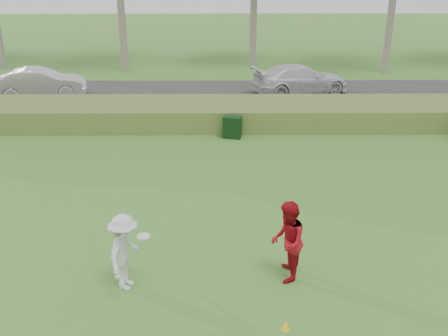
{
  "coord_description": "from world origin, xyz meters",
  "views": [
    {
      "loc": [
        -0.09,
        -8.08,
        6.31
      ],
      "look_at": [
        0.0,
        4.0,
        1.3
      ],
      "focal_mm": 40.0,
      "sensor_mm": 36.0,
      "label": 1
    }
  ],
  "objects_px": {
    "player_white": "(125,252)",
    "player_red": "(287,242)",
    "cone_yellow": "(286,325)",
    "utility_cabinet": "(232,127)",
    "car_mid": "(40,83)",
    "car_right": "(300,79)"
  },
  "relations": [
    {
      "from": "player_white",
      "to": "player_red",
      "type": "xyz_separation_m",
      "value": [
        3.35,
        0.29,
        0.06
      ]
    },
    {
      "from": "player_white",
      "to": "player_red",
      "type": "distance_m",
      "value": 3.37
    },
    {
      "from": "cone_yellow",
      "to": "player_red",
      "type": "bearing_deg",
      "value": 83.08
    },
    {
      "from": "cone_yellow",
      "to": "utility_cabinet",
      "type": "xyz_separation_m",
      "value": [
        -0.74,
        10.89,
        0.33
      ]
    },
    {
      "from": "cone_yellow",
      "to": "car_mid",
      "type": "relative_size",
      "value": 0.04
    },
    {
      "from": "player_red",
      "to": "car_right",
      "type": "distance_m",
      "value": 16.3
    },
    {
      "from": "utility_cabinet",
      "to": "car_right",
      "type": "relative_size",
      "value": 0.17
    },
    {
      "from": "player_red",
      "to": "car_right",
      "type": "xyz_separation_m",
      "value": [
        2.67,
        16.08,
        -0.12
      ]
    },
    {
      "from": "player_red",
      "to": "car_right",
      "type": "bearing_deg",
      "value": 177.58
    },
    {
      "from": "cone_yellow",
      "to": "player_white",
      "type": "bearing_deg",
      "value": 156.99
    },
    {
      "from": "player_white",
      "to": "player_red",
      "type": "bearing_deg",
      "value": -72.46
    },
    {
      "from": "player_white",
      "to": "cone_yellow",
      "type": "height_order",
      "value": "player_white"
    },
    {
      "from": "car_right",
      "to": "player_red",
      "type": "bearing_deg",
      "value": 154.72
    },
    {
      "from": "cone_yellow",
      "to": "car_right",
      "type": "height_order",
      "value": "car_right"
    },
    {
      "from": "player_white",
      "to": "car_mid",
      "type": "bearing_deg",
      "value": 36.43
    },
    {
      "from": "player_white",
      "to": "car_right",
      "type": "distance_m",
      "value": 17.45
    },
    {
      "from": "cone_yellow",
      "to": "utility_cabinet",
      "type": "height_order",
      "value": "utility_cabinet"
    },
    {
      "from": "player_red",
      "to": "utility_cabinet",
      "type": "xyz_separation_m",
      "value": [
        -0.94,
        9.26,
        -0.47
      ]
    },
    {
      "from": "player_white",
      "to": "cone_yellow",
      "type": "xyz_separation_m",
      "value": [
        3.15,
        -1.34,
        -0.74
      ]
    },
    {
      "from": "utility_cabinet",
      "to": "car_right",
      "type": "xyz_separation_m",
      "value": [
        3.61,
        6.82,
        0.35
      ]
    },
    {
      "from": "utility_cabinet",
      "to": "car_mid",
      "type": "bearing_deg",
      "value": 160.63
    },
    {
      "from": "player_white",
      "to": "car_mid",
      "type": "relative_size",
      "value": 0.38
    }
  ]
}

